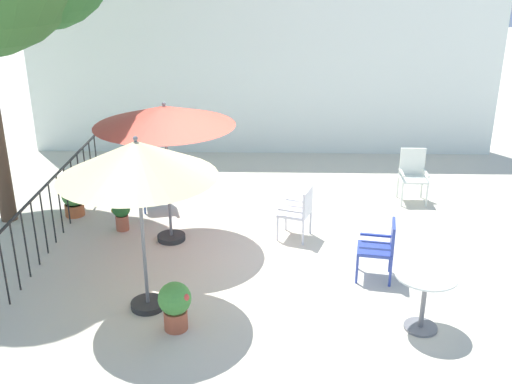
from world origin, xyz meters
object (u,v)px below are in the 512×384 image
cafe_table_0 (425,291)px  potted_plant_0 (175,303)px  patio_chair_1 (159,181)px  patio_chair_2 (413,172)px  potted_plant_3 (73,199)px  potted_plant_2 (154,170)px  patio_chair_3 (299,210)px  patio_chair_0 (381,246)px  patio_umbrella_0 (164,117)px  potted_plant_1 (121,212)px  patio_umbrella_1 (137,161)px

cafe_table_0 → potted_plant_0: 2.96m
patio_chair_1 → patio_chair_2: patio_chair_2 is taller
patio_chair_1 → potted_plant_3: (-1.42, -0.39, -0.21)m
patio_chair_2 → potted_plant_2: bearing=175.3°
cafe_table_0 → patio_chair_2: (0.74, 4.08, 0.02)m
patio_chair_3 → potted_plant_3: patio_chair_3 is taller
potted_plant_0 → potted_plant_2: 4.68m
potted_plant_0 → potted_plant_3: 4.00m
patio_chair_0 → potted_plant_3: size_ratio=1.52×
patio_chair_2 → potted_plant_0: (-3.69, -4.16, -0.19)m
patio_umbrella_0 → potted_plant_3: patio_umbrella_0 is taller
patio_chair_2 → patio_chair_3: patio_chair_2 is taller
potted_plant_1 → patio_umbrella_1: bearing=-69.4°
potted_plant_1 → patio_umbrella_0: bearing=-22.2°
patio_chair_2 → potted_plant_3: size_ratio=1.70×
patio_umbrella_0 → patio_chair_1: (-0.39, 1.29, -1.48)m
patio_umbrella_0 → patio_chair_3: size_ratio=2.63×
patio_umbrella_0 → patio_chair_2: bearing=23.0°
cafe_table_0 → patio_chair_1: size_ratio=0.86×
patio_umbrella_0 → potted_plant_2: size_ratio=2.77×
patio_umbrella_1 → potted_plant_0: (0.43, -0.46, -1.63)m
patio_chair_3 → patio_umbrella_0: bearing=-176.8°
patio_umbrella_1 → patio_chair_1: patio_umbrella_1 is taller
patio_chair_3 → potted_plant_0: size_ratio=1.36×
patio_chair_2 → potted_plant_1: bearing=-164.3°
cafe_table_0 → potted_plant_0: bearing=-178.4°
patio_umbrella_0 → patio_chair_1: patio_umbrella_0 is taller
patio_umbrella_1 → potted_plant_0: patio_umbrella_1 is taller
patio_umbrella_0 → potted_plant_3: 2.64m
patio_umbrella_1 → patio_chair_1: size_ratio=2.63×
patio_chair_1 → patio_chair_3: size_ratio=1.03×
patio_umbrella_0 → patio_umbrella_1: 1.95m
patio_umbrella_0 → potted_plant_0: bearing=-79.7°
patio_chair_2 → potted_plant_2: 4.81m
patio_umbrella_1 → patio_chair_2: bearing=41.9°
potted_plant_1 → patio_chair_0: bearing=-20.4°
patio_chair_0 → potted_plant_0: patio_chair_0 is taller
patio_chair_1 → patio_chair_2: (4.52, 0.46, 0.03)m
patio_umbrella_0 → patio_umbrella_1: patio_umbrella_1 is taller
patio_umbrella_1 → potted_plant_2: bearing=99.3°
patio_umbrella_0 → potted_plant_1: bearing=157.8°
patio_chair_1 → patio_chair_3: bearing=-26.1°
patio_umbrella_1 → patio_chair_1: 3.58m
patio_chair_1 → potted_plant_1: (-0.46, -0.94, -0.20)m
potted_plant_3 → patio_chair_3: bearing=-11.6°
potted_plant_0 → potted_plant_2: bearing=103.5°
patio_chair_1 → patio_chair_0: bearing=-34.7°
potted_plant_1 → potted_plant_2: (0.20, 1.80, 0.08)m
potted_plant_1 → potted_plant_2: bearing=83.7°
cafe_table_0 → patio_chair_1: patio_chair_1 is taller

